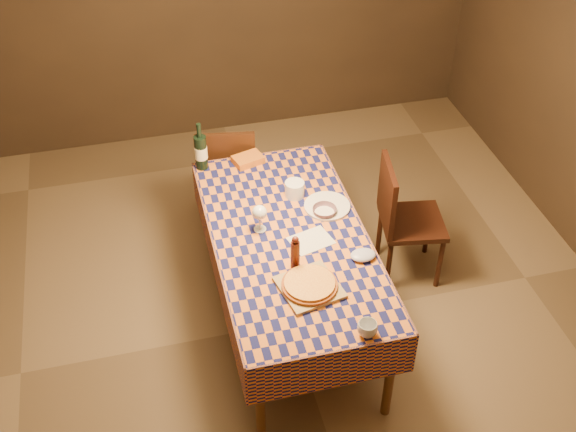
# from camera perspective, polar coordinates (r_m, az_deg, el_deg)

# --- Properties ---
(room) EXTENTS (5.00, 5.10, 2.70)m
(room) POSITION_cam_1_polar(r_m,az_deg,el_deg) (4.04, 0.17, 4.47)
(room) COLOR brown
(room) RESTS_ON ground
(dining_table) EXTENTS (0.94, 1.84, 0.77)m
(dining_table) POSITION_cam_1_polar(r_m,az_deg,el_deg) (4.45, 0.16, -2.44)
(dining_table) COLOR brown
(dining_table) RESTS_ON ground
(cutting_board) EXTENTS (0.38, 0.38, 0.02)m
(cutting_board) POSITION_cam_1_polar(r_m,az_deg,el_deg) (4.08, 1.71, -5.64)
(cutting_board) COLOR #9A7D48
(cutting_board) RESTS_ON dining_table
(pizza) EXTENTS (0.34, 0.34, 0.03)m
(pizza) POSITION_cam_1_polar(r_m,az_deg,el_deg) (4.06, 1.71, -5.40)
(pizza) COLOR brown
(pizza) RESTS_ON cutting_board
(pepper_mill) EXTENTS (0.06, 0.06, 0.23)m
(pepper_mill) POSITION_cam_1_polar(r_m,az_deg,el_deg) (4.14, 0.57, -2.93)
(pepper_mill) COLOR #481810
(pepper_mill) RESTS_ON dining_table
(bowl) EXTENTS (0.19, 0.19, 0.05)m
(bowl) POSITION_cam_1_polar(r_m,az_deg,el_deg) (4.56, 2.90, 0.38)
(bowl) COLOR #684957
(bowl) RESTS_ON dining_table
(wine_glass) EXTENTS (0.10, 0.10, 0.18)m
(wine_glass) POSITION_cam_1_polar(r_m,az_deg,el_deg) (4.37, -2.27, 0.21)
(wine_glass) COLOR white
(wine_glass) RESTS_ON dining_table
(wine_bottle) EXTENTS (0.12, 0.12, 0.35)m
(wine_bottle) POSITION_cam_1_polar(r_m,az_deg,el_deg) (4.93, -6.90, 5.08)
(wine_bottle) COLOR black
(wine_bottle) RESTS_ON dining_table
(deli_tub) EXTENTS (0.16, 0.16, 0.11)m
(deli_tub) POSITION_cam_1_polar(r_m,az_deg,el_deg) (4.68, 0.53, 2.14)
(deli_tub) COLOR white
(deli_tub) RESTS_ON dining_table
(takeout_container) EXTENTS (0.23, 0.19, 0.05)m
(takeout_container) POSITION_cam_1_polar(r_m,az_deg,el_deg) (5.00, -3.18, 4.48)
(takeout_container) COLOR #BC6218
(takeout_container) RESTS_ON dining_table
(white_plate) EXTENTS (0.32, 0.32, 0.02)m
(white_plate) POSITION_cam_1_polar(r_m,az_deg,el_deg) (4.62, 3.11, 0.78)
(white_plate) COLOR silver
(white_plate) RESTS_ON dining_table
(tumbler) EXTENTS (0.14, 0.14, 0.09)m
(tumbler) POSITION_cam_1_polar(r_m,az_deg,el_deg) (3.85, 6.29, -8.85)
(tumbler) COLOR silver
(tumbler) RESTS_ON dining_table
(flour_patch) EXTENTS (0.29, 0.25, 0.00)m
(flour_patch) POSITION_cam_1_polar(r_m,az_deg,el_deg) (4.38, 1.83, -1.95)
(flour_patch) COLOR silver
(flour_patch) RESTS_ON dining_table
(flour_bag) EXTENTS (0.17, 0.14, 0.04)m
(flour_bag) POSITION_cam_1_polar(r_m,az_deg,el_deg) (4.27, 5.96, -3.08)
(flour_bag) COLOR #ABB1DB
(flour_bag) RESTS_ON dining_table
(chair_far) EXTENTS (0.48, 0.49, 0.93)m
(chair_far) POSITION_cam_1_polar(r_m,az_deg,el_deg) (5.36, -4.84, 3.53)
(chair_far) COLOR black
(chair_far) RESTS_ON ground
(chair_right) EXTENTS (0.49, 0.49, 0.93)m
(chair_right) POSITION_cam_1_polar(r_m,az_deg,el_deg) (5.01, 8.96, 0.08)
(chair_right) COLOR black
(chair_right) RESTS_ON ground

